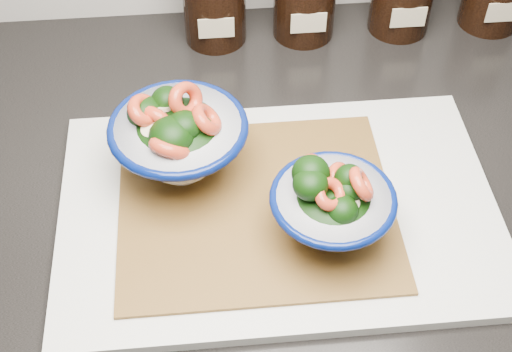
{
  "coord_description": "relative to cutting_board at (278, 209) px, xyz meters",
  "views": [
    {
      "loc": [
        -0.22,
        0.92,
        1.48
      ],
      "look_at": [
        -0.18,
        1.38,
        0.96
      ],
      "focal_mm": 50.0,
      "sensor_mm": 36.0,
      "label": 1
    }
  ],
  "objects": [
    {
      "name": "countertop",
      "position": [
        0.15,
        0.07,
        -0.03
      ],
      "size": [
        3.5,
        0.6,
        0.04
      ],
      "primitive_type": "cube",
      "color": "black",
      "rests_on": "cabinet"
    },
    {
      "name": "cutting_board",
      "position": [
        0.0,
        0.0,
        0.0
      ],
      "size": [
        0.45,
        0.3,
        0.01
      ],
      "primitive_type": "cube",
      "color": "silver",
      "rests_on": "countertop"
    },
    {
      "name": "bamboo_mat",
      "position": [
        -0.02,
        -0.0,
        0.01
      ],
      "size": [
        0.28,
        0.24,
        0.0
      ],
      "primitive_type": "cube",
      "color": "brown",
      "rests_on": "cutting_board"
    },
    {
      "name": "bowl_left",
      "position": [
        -0.1,
        0.06,
        0.06
      ],
      "size": [
        0.14,
        0.14,
        0.11
      ],
      "rotation": [
        0.0,
        0.0,
        -0.19
      ],
      "color": "white",
      "rests_on": "bamboo_mat"
    },
    {
      "name": "bowl_right",
      "position": [
        0.05,
        -0.04,
        0.05
      ],
      "size": [
        0.12,
        0.12,
        0.09
      ],
      "rotation": [
        0.0,
        0.0,
        -0.18
      ],
      "color": "white",
      "rests_on": "bamboo_mat"
    },
    {
      "name": "spice_jar_a",
      "position": [
        -0.05,
        0.31,
        0.05
      ],
      "size": [
        0.08,
        0.08,
        0.11
      ],
      "color": "black",
      "rests_on": "countertop"
    }
  ]
}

